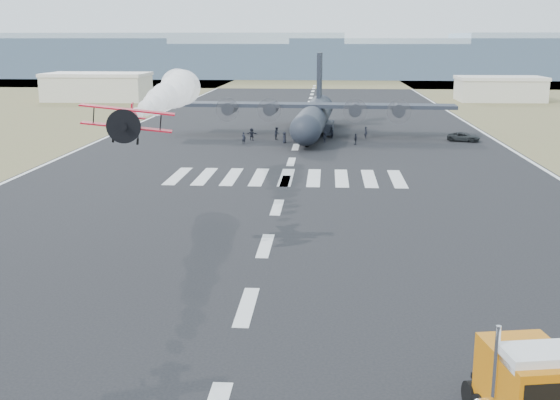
# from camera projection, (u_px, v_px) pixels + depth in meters

# --- Properties ---
(scrub_far) EXTENTS (500.00, 80.00, 0.00)m
(scrub_far) POSITION_uv_depth(u_px,v_px,m) (316.00, 81.00, 251.50)
(scrub_far) COLOR olive
(scrub_far) RESTS_ON ground
(runway_markings) EXTENTS (60.00, 260.00, 0.01)m
(runway_markings) POSITION_uv_depth(u_px,v_px,m) (291.00, 162.00, 86.21)
(runway_markings) COLOR silver
(runway_markings) RESTS_ON ground
(ridge_seg_b) EXTENTS (150.00, 50.00, 15.00)m
(ridge_seg_b) POSITION_uv_depth(u_px,v_px,m) (1.00, 57.00, 287.61)
(ridge_seg_b) COLOR #8A9FB0
(ridge_seg_b) RESTS_ON ground
(ridge_seg_c) EXTENTS (150.00, 50.00, 17.00)m
(ridge_seg_c) POSITION_uv_depth(u_px,v_px,m) (157.00, 55.00, 283.08)
(ridge_seg_c) COLOR #8A9FB0
(ridge_seg_c) RESTS_ON ground
(ridge_seg_d) EXTENTS (150.00, 50.00, 13.00)m
(ridge_seg_d) POSITION_uv_depth(u_px,v_px,m) (318.00, 60.00, 279.22)
(ridge_seg_d) COLOR #8A9FB0
(ridge_seg_d) RESTS_ON ground
(ridge_seg_e) EXTENTS (150.00, 50.00, 15.00)m
(ridge_seg_e) POSITION_uv_depth(u_px,v_px,m) (483.00, 58.00, 274.69)
(ridge_seg_e) COLOR #8A9FB0
(ridge_seg_e) RESTS_ON ground
(hangar_left) EXTENTS (24.50, 14.50, 6.70)m
(hangar_left) POSITION_uv_depth(u_px,v_px,m) (98.00, 86.00, 171.54)
(hangar_left) COLOR #B6B2A1
(hangar_left) RESTS_ON ground
(hangar_right) EXTENTS (20.50, 12.50, 5.90)m
(hangar_right) POSITION_uv_depth(u_px,v_px,m) (500.00, 89.00, 170.00)
(hangar_right) COLOR #B6B2A1
(hangar_right) RESTS_ON ground
(semi_truck) EXTENTS (4.12, 8.82, 3.88)m
(semi_truck) POSITION_uv_depth(u_px,v_px,m) (536.00, 399.00, 25.63)
(semi_truck) COLOR black
(semi_truck) RESTS_ON ground
(aerobatic_biplane) EXTENTS (5.75, 5.16, 2.47)m
(aerobatic_biplane) POSITION_uv_depth(u_px,v_px,m) (127.00, 121.00, 43.31)
(aerobatic_biplane) COLOR #AE0B16
(smoke_trail) EXTENTS (4.45, 28.58, 3.60)m
(smoke_trail) POSITION_uv_depth(u_px,v_px,m) (175.00, 90.00, 66.19)
(smoke_trail) COLOR white
(transport_aircraft) EXTENTS (43.15, 35.52, 12.46)m
(transport_aircraft) POSITION_uv_depth(u_px,v_px,m) (314.00, 114.00, 109.77)
(transport_aircraft) COLOR black
(transport_aircraft) RESTS_ON ground
(support_vehicle) EXTENTS (5.21, 3.71, 1.32)m
(support_vehicle) POSITION_uv_depth(u_px,v_px,m) (464.00, 137.00, 103.30)
(support_vehicle) COLOR black
(support_vehicle) RESTS_ON ground
(crew_a) EXTENTS (0.71, 0.78, 1.77)m
(crew_a) POSITION_uv_depth(u_px,v_px,m) (366.00, 133.00, 106.32)
(crew_a) COLOR black
(crew_a) RESTS_ON ground
(crew_b) EXTENTS (0.59, 0.92, 1.84)m
(crew_b) POSITION_uv_depth(u_px,v_px,m) (277.00, 133.00, 105.17)
(crew_b) COLOR black
(crew_b) RESTS_ON ground
(crew_c) EXTENTS (1.01, 1.08, 1.57)m
(crew_c) POSITION_uv_depth(u_px,v_px,m) (325.00, 137.00, 102.12)
(crew_c) COLOR black
(crew_c) RESTS_ON ground
(crew_d) EXTENTS (0.64, 1.01, 1.60)m
(crew_d) POSITION_uv_depth(u_px,v_px,m) (356.00, 139.00, 100.02)
(crew_d) COLOR black
(crew_d) RESTS_ON ground
(crew_e) EXTENTS (0.57, 0.84, 1.61)m
(crew_e) POSITION_uv_depth(u_px,v_px,m) (284.00, 137.00, 101.60)
(crew_e) COLOR black
(crew_e) RESTS_ON ground
(crew_f) EXTENTS (1.75, 0.75, 1.82)m
(crew_f) POSITION_uv_depth(u_px,v_px,m) (252.00, 134.00, 104.29)
(crew_f) COLOR black
(crew_f) RESTS_ON ground
(crew_g) EXTENTS (0.80, 0.77, 1.72)m
(crew_g) POSITION_uv_depth(u_px,v_px,m) (244.00, 138.00, 100.78)
(crew_g) COLOR black
(crew_g) RESTS_ON ground
(crew_h) EXTENTS (0.83, 0.99, 1.74)m
(crew_h) POSITION_uv_depth(u_px,v_px,m) (331.00, 133.00, 106.13)
(crew_h) COLOR black
(crew_h) RESTS_ON ground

